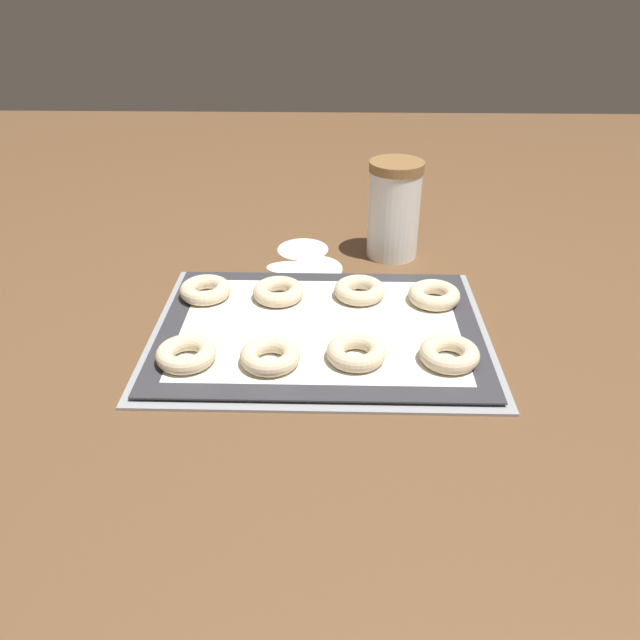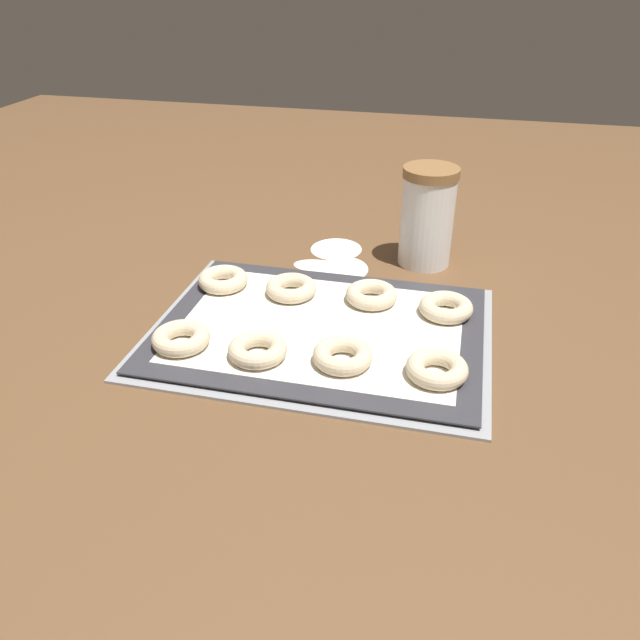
{
  "view_description": "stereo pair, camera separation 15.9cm",
  "coord_description": "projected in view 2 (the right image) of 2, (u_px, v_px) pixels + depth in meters",
  "views": [
    {
      "loc": [
        0.04,
        -0.76,
        0.48
      ],
      "look_at": [
        0.02,
        -0.0,
        0.02
      ],
      "focal_mm": 35.0,
      "sensor_mm": 36.0,
      "label": 1
    },
    {
      "loc": [
        0.2,
        -0.74,
        0.48
      ],
      "look_at": [
        0.02,
        -0.0,
        0.02
      ],
      "focal_mm": 35.0,
      "sensor_mm": 36.0,
      "label": 2
    }
  ],
  "objects": [
    {
      "name": "bagel_back_far_left",
      "position": [
        223.0,
        280.0,
        1.0
      ],
      "size": [
        0.08,
        0.08,
        0.02
      ],
      "color": "beige",
      "rests_on": "baking_mat"
    },
    {
      "name": "bagel_front_mid_left",
      "position": [
        258.0,
        349.0,
        0.82
      ],
      "size": [
        0.08,
        0.08,
        0.02
      ],
      "color": "beige",
      "rests_on": "baking_mat"
    },
    {
      "name": "bagel_back_mid_left",
      "position": [
        291.0,
        288.0,
        0.97
      ],
      "size": [
        0.08,
        0.08,
        0.02
      ],
      "color": "beige",
      "rests_on": "baking_mat"
    },
    {
      "name": "bagel_back_far_right",
      "position": [
        446.0,
        307.0,
        0.92
      ],
      "size": [
        0.08,
        0.08,
        0.02
      ],
      "color": "beige",
      "rests_on": "baking_mat"
    },
    {
      "name": "bagel_back_mid_right",
      "position": [
        371.0,
        295.0,
        0.95
      ],
      "size": [
        0.08,
        0.08,
        0.02
      ],
      "color": "beige",
      "rests_on": "baking_mat"
    },
    {
      "name": "flour_patch_far",
      "position": [
        343.0,
        269.0,
        1.08
      ],
      "size": [
        0.09,
        0.1,
        0.0
      ],
      "color": "white",
      "rests_on": "ground_plane"
    },
    {
      "name": "baking_tray",
      "position": [
        320.0,
        331.0,
        0.9
      ],
      "size": [
        0.48,
        0.37,
        0.01
      ],
      "color": "#93969B",
      "rests_on": "ground_plane"
    },
    {
      "name": "baking_mat",
      "position": [
        320.0,
        328.0,
        0.9
      ],
      "size": [
        0.46,
        0.34,
        0.0
      ],
      "color": "#333338",
      "rests_on": "baking_tray"
    },
    {
      "name": "flour_patch_side",
      "position": [
        318.0,
        265.0,
        1.09
      ],
      "size": [
        0.09,
        0.05,
        0.0
      ],
      "color": "white",
      "rests_on": "ground_plane"
    },
    {
      "name": "bagel_front_far_left",
      "position": [
        181.0,
        338.0,
        0.85
      ],
      "size": [
        0.08,
        0.08,
        0.02
      ],
      "color": "beige",
      "rests_on": "baking_mat"
    },
    {
      "name": "bagel_front_far_right",
      "position": [
        437.0,
        369.0,
        0.79
      ],
      "size": [
        0.08,
        0.08,
        0.02
      ],
      "color": "beige",
      "rests_on": "baking_mat"
    },
    {
      "name": "flour_canister",
      "position": [
        427.0,
        217.0,
        1.06
      ],
      "size": [
        0.09,
        0.09,
        0.17
      ],
      "color": "white",
      "rests_on": "ground_plane"
    },
    {
      "name": "flour_patch_near",
      "position": [
        336.0,
        248.0,
        1.15
      ],
      "size": [
        0.09,
        0.1,
        0.0
      ],
      "color": "white",
      "rests_on": "ground_plane"
    },
    {
      "name": "bagel_front_mid_right",
      "position": [
        343.0,
        355.0,
        0.81
      ],
      "size": [
        0.08,
        0.08,
        0.02
      ],
      "color": "beige",
      "rests_on": "baking_mat"
    },
    {
      "name": "ground_plane",
      "position": [
        307.0,
        331.0,
        0.91
      ],
      "size": [
        2.8,
        2.8,
        0.0
      ],
      "primitive_type": "plane",
      "color": "brown"
    }
  ]
}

